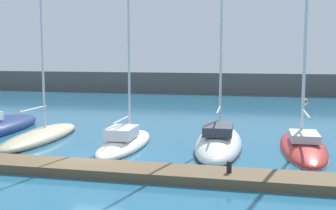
% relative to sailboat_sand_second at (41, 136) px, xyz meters
% --- Properties ---
extents(ground_plane, '(120.00, 120.00, 0.00)m').
position_rel_sailboat_sand_second_xyz_m(ground_plane, '(4.86, -4.28, -0.26)').
color(ground_plane, '#236084').
extents(dock_pier, '(23.75, 1.89, 0.36)m').
position_rel_sailboat_sand_second_xyz_m(dock_pier, '(4.86, -5.71, -0.08)').
color(dock_pier, brown).
rests_on(dock_pier, ground_plane).
extents(breakwater_seawall, '(108.00, 2.53, 2.55)m').
position_rel_sailboat_sand_second_xyz_m(breakwater_seawall, '(4.86, 32.01, 1.02)').
color(breakwater_seawall, '#5B5651').
rests_on(breakwater_seawall, ground_plane).
extents(sailboat_sand_second, '(2.22, 8.13, 14.13)m').
position_rel_sailboat_sand_second_xyz_m(sailboat_sand_second, '(0.00, 0.00, 0.00)').
color(sailboat_sand_second, beige).
rests_on(sailboat_sand_second, ground_plane).
extents(sailboat_ivory_third, '(2.27, 7.20, 14.93)m').
position_rel_sailboat_sand_second_xyz_m(sailboat_ivory_third, '(5.20, -0.61, 0.03)').
color(sailboat_ivory_third, silver).
rests_on(sailboat_ivory_third, ground_plane).
extents(sailboat_white_fourth, '(2.88, 8.73, 13.33)m').
position_rel_sailboat_sand_second_xyz_m(sailboat_white_fourth, '(10.03, 0.23, 0.02)').
color(sailboat_white_fourth, white).
rests_on(sailboat_white_fourth, ground_plane).
extents(sailboat_red_fifth, '(2.47, 8.71, 18.78)m').
position_rel_sailboat_sand_second_xyz_m(sailboat_red_fifth, '(14.25, 0.89, 0.09)').
color(sailboat_red_fifth, '#B72D28').
rests_on(sailboat_red_fifth, ground_plane).
extents(mooring_buoy_orange, '(0.61, 0.61, 0.61)m').
position_rel_sailboat_sand_second_xyz_m(mooring_buoy_orange, '(16.13, 24.31, -0.26)').
color(mooring_buoy_orange, orange).
rests_on(mooring_buoy_orange, ground_plane).
extents(dock_bollard, '(0.20, 0.20, 0.44)m').
position_rel_sailboat_sand_second_xyz_m(dock_bollard, '(11.11, -5.71, 0.32)').
color(dock_bollard, black).
rests_on(dock_bollard, dock_pier).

